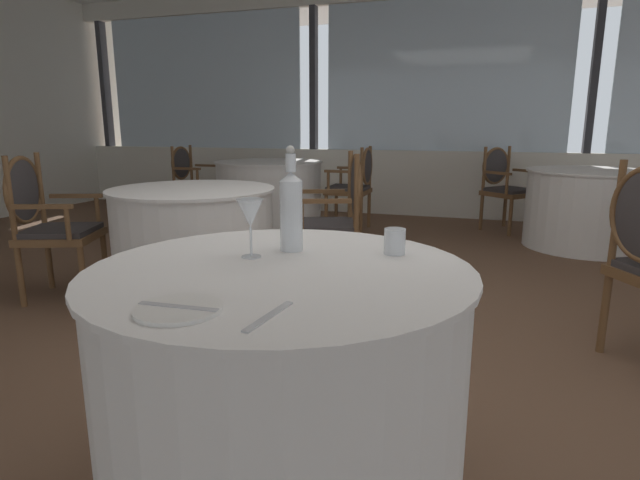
# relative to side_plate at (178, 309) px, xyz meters

# --- Properties ---
(ground_plane) EXTENTS (14.99, 14.99, 0.00)m
(ground_plane) POSITION_rel_side_plate_xyz_m (0.06, 1.54, -0.76)
(ground_plane) COLOR brown
(window_wall_far) EXTENTS (10.81, 0.14, 2.95)m
(window_wall_far) POSITION_rel_side_plate_xyz_m (0.06, 5.87, 0.41)
(window_wall_far) COLOR silver
(window_wall_far) RESTS_ON ground_plane
(foreground_table) EXTENTS (1.17, 1.17, 0.76)m
(foreground_table) POSITION_rel_side_plate_xyz_m (0.08, 0.42, -0.38)
(foreground_table) COLOR white
(foreground_table) RESTS_ON ground_plane
(side_plate) EXTENTS (0.20, 0.20, 0.01)m
(side_plate) POSITION_rel_side_plate_xyz_m (0.00, 0.00, 0.00)
(side_plate) COLOR white
(side_plate) RESTS_ON foreground_table
(butter_knife) EXTENTS (0.20, 0.03, 0.00)m
(butter_knife) POSITION_rel_side_plate_xyz_m (-0.00, 0.00, 0.01)
(butter_knife) COLOR silver
(butter_knife) RESTS_ON foreground_table
(dinner_fork) EXTENTS (0.04, 0.20, 0.00)m
(dinner_fork) POSITION_rel_side_plate_xyz_m (0.21, 0.03, -0.00)
(dinner_fork) COLOR silver
(dinner_fork) RESTS_ON foreground_table
(water_bottle) EXTENTS (0.08, 0.08, 0.35)m
(water_bottle) POSITION_rel_side_plate_xyz_m (0.04, 0.63, 0.14)
(water_bottle) COLOR white
(water_bottle) RESTS_ON foreground_table
(wine_glass) EXTENTS (0.09, 0.09, 0.19)m
(wine_glass) POSITION_rel_side_plate_xyz_m (-0.05, 0.50, 0.14)
(wine_glass) COLOR white
(wine_glass) RESTS_ON foreground_table
(water_tumbler) EXTENTS (0.07, 0.07, 0.09)m
(water_tumbler) POSITION_rel_side_plate_xyz_m (0.38, 0.69, 0.04)
(water_tumbler) COLOR white
(water_tumbler) RESTS_ON foreground_table
(background_table_0) EXTENTS (1.18, 1.18, 0.76)m
(background_table_0) POSITION_rel_side_plate_xyz_m (1.62, 4.52, -0.38)
(background_table_0) COLOR white
(background_table_0) RESTS_ON ground_plane
(dining_chair_0_0) EXTENTS (0.65, 0.66, 0.94)m
(dining_chair_0_0) POSITION_rel_side_plate_xyz_m (0.85, 5.19, -0.22)
(dining_chair_0_0) COLOR brown
(dining_chair_0_0) RESTS_ON ground_plane
(background_table_1) EXTENTS (1.12, 1.12, 0.76)m
(background_table_1) POSITION_rel_side_plate_xyz_m (-1.24, 2.07, -0.38)
(background_table_1) COLOR white
(background_table_1) RESTS_ON ground_plane
(dining_chair_1_0) EXTENTS (0.59, 0.63, 0.99)m
(dining_chair_1_0) POSITION_rel_side_plate_xyz_m (-0.31, 2.42, -0.18)
(dining_chair_1_0) COLOR brown
(dining_chair_1_0) RESTS_ON ground_plane
(dining_chair_1_1) EXTENTS (0.59, 0.63, 0.99)m
(dining_chair_1_1) POSITION_rel_side_plate_xyz_m (-2.17, 1.72, -0.19)
(dining_chair_1_1) COLOR brown
(dining_chair_1_1) RESTS_ON ground_plane
(background_table_3) EXTENTS (1.28, 1.28, 0.76)m
(background_table_3) POSITION_rel_side_plate_xyz_m (-1.81, 4.66, -0.38)
(background_table_3) COLOR white
(background_table_3) RESTS_ON ground_plane
(dining_chair_3_0) EXTENTS (0.47, 0.54, 0.93)m
(dining_chair_3_0) POSITION_rel_side_plate_xyz_m (-2.87, 4.66, -0.22)
(dining_chair_3_0) COLOR brown
(dining_chair_3_0) RESTS_ON ground_plane
(dining_chair_3_1) EXTENTS (0.47, 0.54, 0.94)m
(dining_chair_3_1) POSITION_rel_side_plate_xyz_m (-0.74, 4.66, -0.21)
(dining_chair_3_1) COLOR brown
(dining_chair_3_1) RESTS_ON ground_plane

